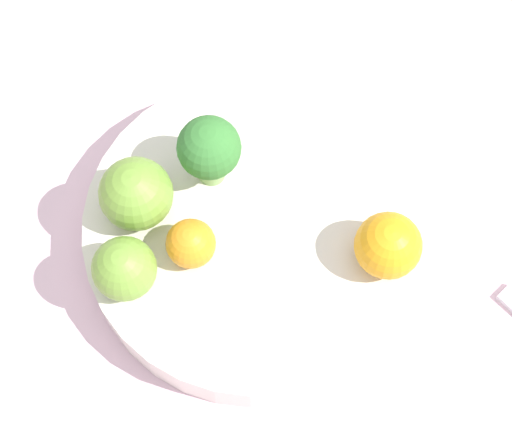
% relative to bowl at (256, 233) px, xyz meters
% --- Properties ---
extents(ground_plane, '(6.00, 6.00, 0.00)m').
position_rel_bowl_xyz_m(ground_plane, '(0.00, 0.00, -0.04)').
color(ground_plane, gray).
extents(table_surface, '(1.20, 1.20, 0.02)m').
position_rel_bowl_xyz_m(table_surface, '(0.00, 0.00, -0.03)').
color(table_surface, silver).
rests_on(table_surface, ground_plane).
extents(bowl, '(0.26, 0.26, 0.04)m').
position_rel_bowl_xyz_m(bowl, '(0.00, 0.00, 0.00)').
color(bowl, silver).
rests_on(bowl, table_surface).
extents(broccoli, '(0.05, 0.05, 0.07)m').
position_rel_bowl_xyz_m(broccoli, '(0.03, 0.04, 0.06)').
color(broccoli, '#8CB76B').
rests_on(broccoli, bowl).
extents(apple_red, '(0.05, 0.05, 0.05)m').
position_rel_bowl_xyz_m(apple_red, '(-0.07, 0.08, 0.04)').
color(apple_red, olive).
rests_on(apple_red, bowl).
extents(apple_green, '(0.05, 0.05, 0.05)m').
position_rel_bowl_xyz_m(apple_green, '(-0.01, 0.09, 0.05)').
color(apple_green, olive).
rests_on(apple_green, bowl).
extents(orange_front, '(0.05, 0.05, 0.05)m').
position_rel_bowl_xyz_m(orange_front, '(-0.01, -0.10, 0.05)').
color(orange_front, orange).
rests_on(orange_front, bowl).
extents(orange_back, '(0.04, 0.04, 0.04)m').
position_rel_bowl_xyz_m(orange_back, '(-0.03, 0.04, 0.04)').
color(orange_back, orange).
rests_on(orange_back, bowl).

